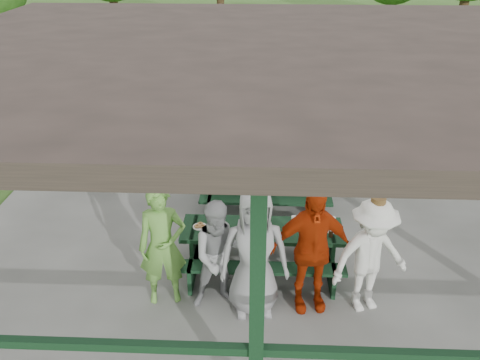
{
  "coord_description": "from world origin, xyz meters",
  "views": [
    {
      "loc": [
        0.0,
        -7.71,
        4.95
      ],
      "look_at": [
        -0.32,
        -0.3,
        1.21
      ],
      "focal_mm": 38.0,
      "sensor_mm": 36.0,
      "label": 1
    }
  ],
  "objects_px": {
    "contestant_grey_mid": "(254,252)",
    "contestant_red": "(311,249)",
    "spectator_lblue": "(234,151)",
    "spectator_grey": "(343,152)",
    "contestant_white_fedora": "(371,256)",
    "farm_trailer": "(243,79)",
    "contestant_green": "(162,246)",
    "picnic_table_near": "(262,244)",
    "pickup_truck": "(315,58)",
    "picnic_table_far": "(266,184)",
    "spectator_blue": "(192,130)",
    "contestant_grey_left": "(220,255)"
  },
  "relations": [
    {
      "from": "contestant_white_fedora",
      "to": "spectator_blue",
      "type": "height_order",
      "value": "spectator_blue"
    },
    {
      "from": "spectator_blue",
      "to": "contestant_grey_mid",
      "type": "bearing_deg",
      "value": 129.81
    },
    {
      "from": "contestant_red",
      "to": "farm_trailer",
      "type": "height_order",
      "value": "contestant_red"
    },
    {
      "from": "contestant_grey_left",
      "to": "contestant_white_fedora",
      "type": "xyz_separation_m",
      "value": [
        2.03,
        -0.01,
        0.05
      ]
    },
    {
      "from": "contestant_red",
      "to": "farm_trailer",
      "type": "bearing_deg",
      "value": 89.43
    },
    {
      "from": "picnic_table_far",
      "to": "spectator_blue",
      "type": "xyz_separation_m",
      "value": [
        -1.57,
        1.51,
        0.48
      ]
    },
    {
      "from": "contestant_red",
      "to": "farm_trailer",
      "type": "xyz_separation_m",
      "value": [
        -1.28,
        9.85,
        -0.42
      ]
    },
    {
      "from": "picnic_table_near",
      "to": "contestant_grey_left",
      "type": "bearing_deg",
      "value": -125.61
    },
    {
      "from": "contestant_grey_mid",
      "to": "spectator_grey",
      "type": "height_order",
      "value": "contestant_grey_mid"
    },
    {
      "from": "contestant_grey_mid",
      "to": "farm_trailer",
      "type": "relative_size",
      "value": 0.52
    },
    {
      "from": "contestant_red",
      "to": "contestant_white_fedora",
      "type": "xyz_separation_m",
      "value": [
        0.81,
        -0.02,
        -0.08
      ]
    },
    {
      "from": "contestant_green",
      "to": "spectator_lblue",
      "type": "xyz_separation_m",
      "value": [
        0.8,
        3.52,
        -0.09
      ]
    },
    {
      "from": "contestant_green",
      "to": "spectator_lblue",
      "type": "height_order",
      "value": "contestant_green"
    },
    {
      "from": "contestant_grey_left",
      "to": "spectator_grey",
      "type": "xyz_separation_m",
      "value": [
        2.17,
        3.67,
        -0.03
      ]
    },
    {
      "from": "spectator_lblue",
      "to": "spectator_grey",
      "type": "bearing_deg",
      "value": -159.63
    },
    {
      "from": "contestant_grey_mid",
      "to": "spectator_grey",
      "type": "bearing_deg",
      "value": 59.97
    },
    {
      "from": "contestant_grey_mid",
      "to": "contestant_red",
      "type": "distance_m",
      "value": 0.77
    },
    {
      "from": "contestant_green",
      "to": "contestant_grey_mid",
      "type": "height_order",
      "value": "contestant_grey_mid"
    },
    {
      "from": "picnic_table_near",
      "to": "contestant_grey_mid",
      "type": "bearing_deg",
      "value": -96.62
    },
    {
      "from": "spectator_grey",
      "to": "picnic_table_far",
      "type": "bearing_deg",
      "value": 23.84
    },
    {
      "from": "spectator_blue",
      "to": "spectator_grey",
      "type": "height_order",
      "value": "spectator_blue"
    },
    {
      "from": "contestant_grey_left",
      "to": "contestant_white_fedora",
      "type": "relative_size",
      "value": 0.92
    },
    {
      "from": "contestant_red",
      "to": "spectator_grey",
      "type": "bearing_deg",
      "value": 67.57
    },
    {
      "from": "picnic_table_near",
      "to": "spectator_lblue",
      "type": "xyz_separation_m",
      "value": [
        -0.57,
        2.77,
        0.35
      ]
    },
    {
      "from": "contestant_white_fedora",
      "to": "farm_trailer",
      "type": "relative_size",
      "value": 0.49
    },
    {
      "from": "contestant_white_fedora",
      "to": "contestant_grey_left",
      "type": "bearing_deg",
      "value": 160.85
    },
    {
      "from": "picnic_table_far",
      "to": "pickup_truck",
      "type": "height_order",
      "value": "pickup_truck"
    },
    {
      "from": "picnic_table_near",
      "to": "contestant_green",
      "type": "relative_size",
      "value": 1.34
    },
    {
      "from": "contestant_white_fedora",
      "to": "pickup_truck",
      "type": "distance_m",
      "value": 11.79
    },
    {
      "from": "pickup_truck",
      "to": "contestant_grey_mid",
      "type": "bearing_deg",
      "value": 178.53
    },
    {
      "from": "spectator_lblue",
      "to": "spectator_blue",
      "type": "xyz_separation_m",
      "value": [
        -0.94,
        0.74,
        0.13
      ]
    },
    {
      "from": "contestant_green",
      "to": "pickup_truck",
      "type": "distance_m",
      "value": 12.14
    },
    {
      "from": "picnic_table_near",
      "to": "contestant_green",
      "type": "bearing_deg",
      "value": -151.18
    },
    {
      "from": "farm_trailer",
      "to": "contestant_green",
      "type": "bearing_deg",
      "value": -82.87
    },
    {
      "from": "picnic_table_near",
      "to": "picnic_table_far",
      "type": "xyz_separation_m",
      "value": [
        0.06,
        2.0,
        -0.0
      ]
    },
    {
      "from": "contestant_grey_mid",
      "to": "farm_trailer",
      "type": "bearing_deg",
      "value": 87.23
    },
    {
      "from": "contestant_green",
      "to": "spectator_grey",
      "type": "height_order",
      "value": "contestant_green"
    },
    {
      "from": "contestant_grey_left",
      "to": "spectator_blue",
      "type": "xyz_separation_m",
      "value": [
        -0.94,
        4.31,
        0.14
      ]
    },
    {
      "from": "contestant_grey_left",
      "to": "contestant_red",
      "type": "xyz_separation_m",
      "value": [
        1.23,
        0.01,
        0.13
      ]
    },
    {
      "from": "spectator_lblue",
      "to": "spectator_grey",
      "type": "relative_size",
      "value": 1.05
    },
    {
      "from": "spectator_lblue",
      "to": "spectator_grey",
      "type": "height_order",
      "value": "spectator_lblue"
    },
    {
      "from": "contestant_grey_left",
      "to": "spectator_lblue",
      "type": "xyz_separation_m",
      "value": [
        0.0,
        3.57,
        0.01
      ]
    },
    {
      "from": "spectator_lblue",
      "to": "pickup_truck",
      "type": "distance_m",
      "value": 8.53
    },
    {
      "from": "contestant_grey_mid",
      "to": "contestant_white_fedora",
      "type": "xyz_separation_m",
      "value": [
        1.56,
        0.1,
        -0.09
      ]
    },
    {
      "from": "contestant_green",
      "to": "spectator_grey",
      "type": "relative_size",
      "value": 1.16
    },
    {
      "from": "picnic_table_far",
      "to": "contestant_red",
      "type": "bearing_deg",
      "value": -78.02
    },
    {
      "from": "spectator_blue",
      "to": "pickup_truck",
      "type": "xyz_separation_m",
      "value": [
        3.28,
        7.47,
        -0.21
      ]
    },
    {
      "from": "contestant_grey_mid",
      "to": "spectator_lblue",
      "type": "bearing_deg",
      "value": 91.44
    },
    {
      "from": "contestant_green",
      "to": "contestant_grey_mid",
      "type": "bearing_deg",
      "value": -18.67
    },
    {
      "from": "spectator_blue",
      "to": "pickup_truck",
      "type": "distance_m",
      "value": 8.16
    }
  ]
}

